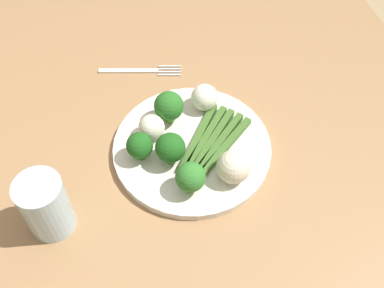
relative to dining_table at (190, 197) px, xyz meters
name	(u,v)px	position (x,y,z in m)	size (l,w,h in m)	color
dining_table	(190,197)	(0.00, 0.00, 0.00)	(1.40, 1.03, 0.73)	#9E754C
plate	(192,148)	(-0.04, 0.02, 0.10)	(0.28, 0.28, 0.01)	silver
asparagus_bundle	(212,142)	(-0.03, 0.05, 0.11)	(0.15, 0.15, 0.01)	#3D6626
broccoli_front	(169,106)	(-0.11, -0.01, 0.14)	(0.05, 0.05, 0.06)	#568E33
broccoli_front_left	(140,146)	(-0.04, -0.07, 0.14)	(0.04, 0.04, 0.06)	#4C7F2B
broccoli_back_right	(190,177)	(0.04, -0.01, 0.14)	(0.05, 0.05, 0.06)	#609E3D
broccoli_outer_edge	(170,148)	(-0.02, -0.03, 0.14)	(0.05, 0.05, 0.06)	#4C7F2B
cauliflower_left	(234,167)	(0.04, 0.06, 0.13)	(0.06, 0.06, 0.06)	beige
cauliflower_back	(205,97)	(-0.12, 0.06, 0.13)	(0.05, 0.05, 0.05)	white
cauliflower_near_fork	(152,127)	(-0.08, -0.05, 0.13)	(0.05, 0.05, 0.05)	silver
fork	(141,71)	(-0.26, -0.03, 0.09)	(0.06, 0.16, 0.00)	silver
water_glass	(45,206)	(0.04, -0.23, 0.14)	(0.07, 0.07, 0.11)	silver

